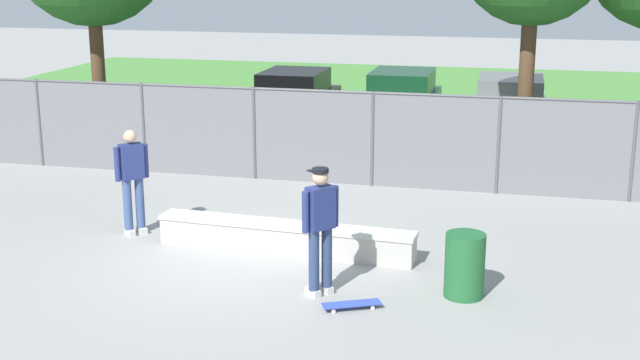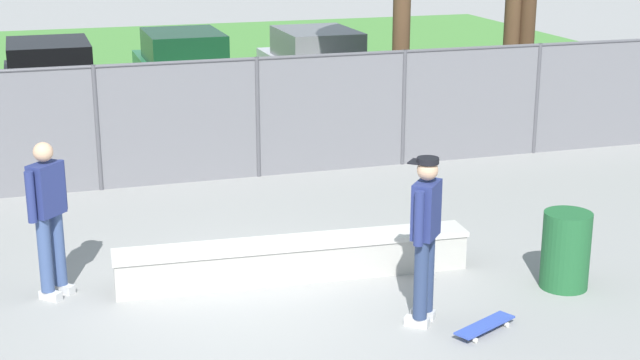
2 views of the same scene
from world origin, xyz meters
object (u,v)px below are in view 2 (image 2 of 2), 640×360
object	(u,v)px
car_silver	(318,67)
skateboard	(485,326)
skateboarder	(425,232)
trash_bin	(566,250)
car_black	(51,82)
bystander	(48,213)
car_green	(185,70)
concrete_ledge	(294,259)

from	to	relation	value
car_silver	skateboard	bearing A→B (deg)	-98.62
skateboarder	trash_bin	distance (m)	2.09
car_black	bystander	xyz separation A→B (m)	(-0.32, -9.17, 0.17)
car_green	car_silver	distance (m)	2.93
skateboard	car_silver	world-z (taller)	car_silver
car_black	skateboarder	bearing A→B (deg)	-72.81
car_black	car_green	bearing A→B (deg)	13.10
concrete_ledge	car_black	world-z (taller)	car_black
car_green	bystander	distance (m)	10.33
car_black	skateboard	bearing A→B (deg)	-70.98
car_silver	trash_bin	xyz separation A→B (m)	(-0.33, -10.83, -0.38)
trash_bin	car_silver	bearing A→B (deg)	88.25
car_green	car_silver	bearing A→B (deg)	-10.12
concrete_ledge	car_black	xyz separation A→B (m)	(-2.45, 9.48, 0.59)
car_green	car_black	bearing A→B (deg)	-166.90
skateboarder	trash_bin	world-z (taller)	skateboarder
concrete_ledge	car_green	bearing A→B (deg)	87.77
skateboarder	trash_bin	xyz separation A→B (m)	(1.97, 0.41, -0.57)
skateboarder	skateboard	distance (m)	1.17
skateboard	car_green	xyz separation A→B (m)	(-1.12, 12.16, 0.77)
skateboard	car_green	world-z (taller)	car_green
car_black	car_green	xyz separation A→B (m)	(2.85, 0.66, 0.00)
car_black	concrete_ledge	bearing A→B (deg)	-75.49
concrete_ledge	car_black	distance (m)	9.81
skateboard	skateboarder	bearing A→B (deg)	142.51
concrete_ledge	trash_bin	size ratio (longest dim) A/B	4.67
skateboarder	car_black	xyz separation A→B (m)	(-3.43, 11.09, -0.19)
concrete_ledge	car_silver	bearing A→B (deg)	71.21
concrete_ledge	car_green	xyz separation A→B (m)	(0.40, 10.15, 0.59)
car_green	bystander	world-z (taller)	bystander
car_silver	trash_bin	world-z (taller)	car_silver
car_green	car_silver	xyz separation A→B (m)	(2.88, -0.51, 0.00)
skateboarder	car_green	distance (m)	11.77
skateboarder	car_silver	world-z (taller)	skateboarder
skateboard	bystander	xyz separation A→B (m)	(-4.28, 2.33, 0.94)
skateboard	trash_bin	distance (m)	1.70
concrete_ledge	car_silver	size ratio (longest dim) A/B	1.02
concrete_ledge	skateboard	bearing A→B (deg)	-53.20
skateboarder	bystander	xyz separation A→B (m)	(-3.75, 1.92, -0.02)
skateboard	bystander	distance (m)	4.96
skateboarder	bystander	size ratio (longest dim) A/B	1.01
skateboarder	concrete_ledge	bearing A→B (deg)	121.24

